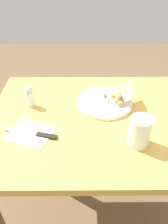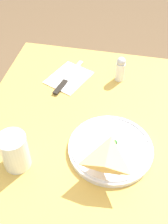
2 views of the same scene
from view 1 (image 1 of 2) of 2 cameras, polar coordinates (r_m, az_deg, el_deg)
ground_plane at (r=1.54m, az=3.95°, el=-24.17°), size 6.00×6.00×0.00m
dining_table at (r=1.03m, az=5.44°, el=-6.86°), size 1.02×0.71×0.77m
plate_pizza at (r=1.01m, az=5.58°, el=2.76°), size 0.25×0.25×0.05m
milk_glass at (r=0.81m, az=14.34°, el=-5.10°), size 0.08×0.08×0.12m
napkin_folded at (r=0.88m, az=-13.79°, el=-5.54°), size 0.20×0.18×0.00m
butter_knife at (r=0.87m, az=-13.12°, el=-5.45°), size 0.22×0.07×0.01m
salt_shaker at (r=1.01m, az=-13.97°, el=3.94°), size 0.03×0.03×0.10m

